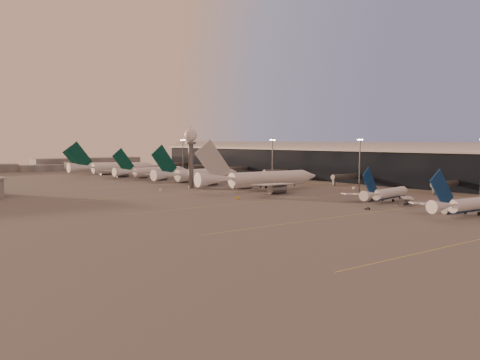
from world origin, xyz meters
TOP-DOWN VIEW (x-y plane):
  - ground at (0.00, 0.00)m, footprint 700.00×700.00m
  - taxiway_markings at (30.00, 56.00)m, footprint 180.00×185.25m
  - terminal at (107.88, 110.09)m, footprint 57.00×362.00m
  - radar_tower at (5.00, 120.00)m, footprint 6.40×6.40m
  - mast_b at (55.00, 55.00)m, footprint 3.60×0.56m
  - mast_c at (50.00, 110.00)m, footprint 3.60×0.56m
  - mast_d at (48.00, 200.00)m, footprint 3.60×0.56m
  - distant_horizon at (2.62, 325.14)m, footprint 165.00×37.50m
  - narrowbody_near at (24.16, -14.55)m, footprint 39.49×31.43m
  - narrowbody_mid at (32.80, 23.20)m, footprint 36.49×28.88m
  - widebody_white at (23.54, 87.26)m, footprint 68.86×55.04m
  - greentail_a at (21.38, 139.17)m, footprint 59.61×47.86m
  - greentail_b at (17.41, 184.82)m, footprint 53.56×43.07m
  - greentail_c at (10.18, 225.75)m, footprint 64.14×51.70m
  - greentail_d at (17.76, 264.41)m, footprint 53.55×42.58m
  - gsv_tug_mid at (11.42, 15.27)m, footprint 3.81×3.22m
  - gsv_truck_b at (40.03, 36.47)m, footprint 6.61×3.61m
  - gsv_truck_c at (-5.07, 67.82)m, footprint 4.86×5.63m
  - gsv_catering_b at (65.28, 66.44)m, footprint 6.11×4.05m
  - gsv_tug_far at (20.99, 104.03)m, footprint 3.47×4.00m
  - gsv_truck_d at (-13.85, 116.78)m, footprint 3.41×5.18m
  - gsv_tug_hangar at (53.14, 157.62)m, footprint 3.59×3.21m

SIDE VIEW (x-z plane):
  - ground at x=0.00m, z-range 0.00..0.00m
  - taxiway_markings at x=30.00m, z-range 0.00..0.02m
  - gsv_tug_hangar at x=53.14m, z-range 0.01..0.89m
  - gsv_tug_mid at x=11.42m, z-range 0.01..0.95m
  - gsv_tug_far at x=20.99m, z-range 0.01..1.00m
  - gsv_truck_d at x=-13.85m, z-range 0.02..1.99m
  - gsv_truck_c at x=-5.07m, z-range 0.02..2.25m
  - gsv_truck_b at x=40.03m, z-range 0.03..2.55m
  - gsv_catering_b at x=65.28m, z-range 0.00..4.62m
  - narrowbody_mid at x=32.80m, z-range -4.27..10.08m
  - narrowbody_near at x=24.16m, z-range -4.59..10.84m
  - greentail_b at x=17.41m, z-range -6.30..13.17m
  - greentail_d at x=17.76m, z-range -6.50..13.60m
  - greentail_a at x=21.38m, z-range -7.02..14.69m
  - distant_horizon at x=2.62m, z-range -0.61..8.39m
  - greentail_c at x=10.18m, z-range -7.53..15.75m
  - widebody_white at x=23.54m, z-range -7.91..16.30m
  - terminal at x=107.88m, z-range -1.00..22.04m
  - mast_b at x=55.00m, z-range 1.24..26.24m
  - mast_c at x=50.00m, z-range 1.24..26.24m
  - mast_d at x=48.00m, z-range 1.24..26.24m
  - radar_tower at x=5.00m, z-range 5.40..36.50m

